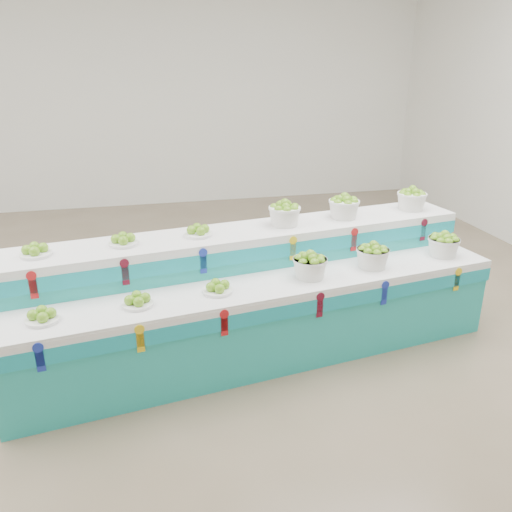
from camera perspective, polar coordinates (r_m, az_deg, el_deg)
name	(u,v)px	position (r m, az deg, el deg)	size (l,w,h in m)	color
ground	(146,355)	(4.69, -12.00, -10.55)	(10.00, 10.00, 0.00)	brown
back_wall	(126,84)	(9.03, -14.08, 17.82)	(10.00, 10.00, 0.00)	silver
display_stand	(256,295)	(4.46, 0.00, -4.32)	(4.14, 1.06, 1.02)	#24ABA6
plate_lower_left	(42,315)	(3.87, -22.46, -5.97)	(0.24, 0.24, 0.10)	white
plate_lower_mid	(137,299)	(3.89, -12.90, -4.66)	(0.24, 0.24, 0.10)	white
plate_lower_right	(218,286)	(4.01, -4.21, -3.35)	(0.24, 0.24, 0.10)	white
basket_lower_left	(310,265)	(4.27, 5.94, -1.02)	(0.28, 0.28, 0.21)	silver
basket_lower_mid	(373,256)	(4.56, 12.68, 0.05)	(0.28, 0.28, 0.21)	silver
basket_lower_right	(444,244)	(5.01, 19.89, 1.20)	(0.28, 0.28, 0.21)	silver
plate_upper_left	(35,249)	(4.23, -23.09, 0.66)	(0.24, 0.24, 0.10)	white
plate_upper_mid	(123,239)	(4.25, -14.37, 1.83)	(0.24, 0.24, 0.10)	white
plate_upper_right	(198,230)	(4.36, -6.37, 2.86)	(0.24, 0.24, 0.10)	white
basket_upper_left	(285,214)	(4.60, 3.15, 4.68)	(0.28, 0.28, 0.21)	silver
basket_upper_mid	(344,207)	(4.88, 9.63, 5.36)	(0.28, 0.28, 0.21)	silver
basket_upper_right	(412,199)	(5.30, 16.71, 6.02)	(0.28, 0.28, 0.21)	silver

